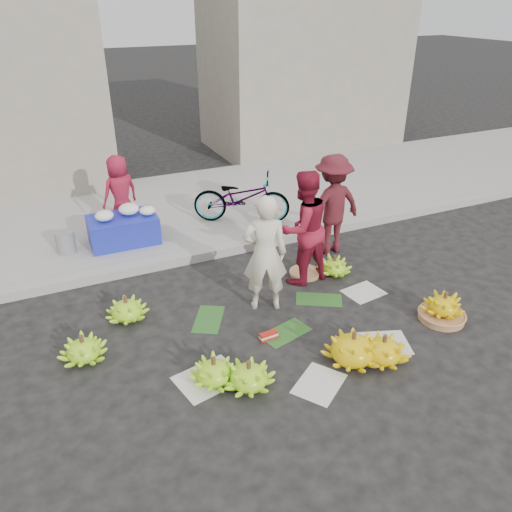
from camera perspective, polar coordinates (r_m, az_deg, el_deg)
name	(u,v)px	position (r m, az deg, el deg)	size (l,w,h in m)	color
ground	(285,323)	(6.70, 3.37, -7.63)	(80.00, 80.00, 0.00)	black
curb	(225,250)	(8.38, -3.61, 0.74)	(40.00, 0.25, 0.15)	gray
sidewalk	(187,207)	(10.20, -7.95, 5.53)	(40.00, 4.00, 0.12)	gray
building_right	(303,52)	(14.45, 5.44, 22.19)	(5.00, 3.00, 5.00)	gray
newspaper_scatter	(316,358)	(6.15, 6.90, -11.49)	(3.20, 1.80, 0.00)	silver
banana_leaves	(272,316)	(6.80, 1.83, -6.93)	(2.00, 1.00, 0.00)	#1F4F1A
banana_bunch_0	(214,372)	(5.71, -4.83, -13.02)	(0.58, 0.58, 0.34)	#79C71C
banana_bunch_1	(249,376)	(5.63, -0.82, -13.54)	(0.64, 0.64, 0.36)	#79C71C
banana_bunch_2	(353,348)	(6.04, 11.00, -10.32)	(0.78, 0.78, 0.43)	yellow
banana_bunch_3	(383,350)	(6.15, 14.35, -10.34)	(0.65, 0.65, 0.38)	yellow
banana_bunch_4	(443,308)	(7.11, 20.60, -5.58)	(0.61, 0.61, 0.42)	#9F6942
banana_bunch_5	(334,266)	(7.82, 8.93, -1.16)	(0.65, 0.65, 0.32)	#79C71C
banana_bunch_6	(83,349)	(6.34, -19.13, -10.01)	(0.71, 0.71, 0.34)	#79C71C
banana_bunch_7	(127,309)	(6.89, -14.56, -5.92)	(0.68, 0.68, 0.36)	#79C71C
basket_spare	(305,273)	(7.79, 5.60, -1.98)	(0.46, 0.46, 0.05)	#9F6942
incense_stack	(269,335)	(6.37, 1.45, -9.07)	(0.24, 0.08, 0.10)	#B42013
vendor_cream	(265,254)	(6.60, 1.03, 0.23)	(0.60, 0.40, 1.65)	beige
vendor_red	(303,228)	(7.27, 5.39, 3.20)	(0.84, 0.66, 1.73)	maroon
man_striped	(332,205)	(8.23, 8.67, 5.78)	(1.08, 0.62, 1.68)	maroon
flower_table	(124,228)	(8.70, -14.90, 3.15)	(1.12, 0.71, 0.65)	#181F9D
grey_bucket	(66,242)	(8.70, -20.93, 1.51)	(0.31, 0.31, 0.35)	slate
flower_vendor	(120,193)	(9.13, -15.25, 7.00)	(0.65, 0.42, 1.33)	maroon
bicycle	(241,198)	(9.15, -1.67, 6.67)	(1.76, 0.61, 0.93)	gray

